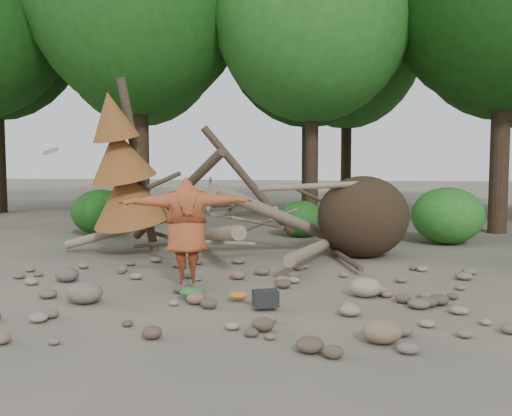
# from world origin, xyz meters

# --- Properties ---
(ground) EXTENTS (120.00, 120.00, 0.00)m
(ground) POSITION_xyz_m (0.00, 0.00, 0.00)
(ground) COLOR #514C44
(ground) RESTS_ON ground
(deadfall_pile) EXTENTS (8.55, 5.24, 3.30)m
(deadfall_pile) POSITION_xyz_m (2.02, 4.24, 0.95)
(deadfall_pile) COLOR #332619
(deadfall_pile) RESTS_ON ground
(dead_conifer) EXTENTS (2.06, 2.16, 4.35)m
(dead_conifer) POSITION_xyz_m (-3.12, 3.37, 2.11)
(dead_conifer) COLOR #4C3F30
(dead_conifer) RESTS_ON ground
(forest_backdrop) EXTENTS (33.68, 19.18, 15.68)m
(forest_backdrop) POSITION_xyz_m (-1.01, 13.89, 8.87)
(forest_backdrop) COLOR #38281C
(forest_backdrop) RESTS_ON ground
(bush_left) EXTENTS (1.80, 1.80, 1.44)m
(bush_left) POSITION_xyz_m (-5.50, 7.20, 0.72)
(bush_left) COLOR #1A5316
(bush_left) RESTS_ON ground
(bush_mid) EXTENTS (1.40, 1.40, 1.12)m
(bush_mid) POSITION_xyz_m (0.80, 7.80, 0.56)
(bush_mid) COLOR #246A1E
(bush_mid) RESTS_ON ground
(bush_right) EXTENTS (2.00, 2.00, 1.60)m
(bush_right) POSITION_xyz_m (5.00, 7.00, 0.80)
(bush_right) COLOR #2E7D27
(bush_right) RESTS_ON ground
(frisbee_thrower) EXTENTS (3.75, 1.43, 2.51)m
(frisbee_thrower) POSITION_xyz_m (-0.65, 0.34, 1.06)
(frisbee_thrower) COLOR #9D4323
(frisbee_thrower) RESTS_ON ground
(backpack) EXTENTS (0.46, 0.39, 0.26)m
(backpack) POSITION_xyz_m (1.01, -0.98, 0.13)
(backpack) COLOR black
(backpack) RESTS_ON ground
(cloth_green) EXTENTS (0.43, 0.36, 0.16)m
(cloth_green) POSITION_xyz_m (-0.31, -0.52, 0.08)
(cloth_green) COLOR #2E6829
(cloth_green) RESTS_ON ground
(cloth_orange) EXTENTS (0.33, 0.27, 0.12)m
(cloth_orange) POSITION_xyz_m (0.49, -0.52, 0.06)
(cloth_orange) COLOR #C26521
(cloth_orange) RESTS_ON ground
(boulder_front_left) EXTENTS (0.60, 0.54, 0.36)m
(boulder_front_left) POSITION_xyz_m (-1.98, -1.05, 0.18)
(boulder_front_left) COLOR #6D655B
(boulder_front_left) RESTS_ON ground
(boulder_front_right) EXTENTS (0.51, 0.46, 0.31)m
(boulder_front_right) POSITION_xyz_m (2.73, -2.34, 0.15)
(boulder_front_right) COLOR #7D674E
(boulder_front_right) RESTS_ON ground
(boulder_mid_right) EXTENTS (0.55, 0.50, 0.33)m
(boulder_mid_right) POSITION_xyz_m (2.58, 0.18, 0.17)
(boulder_mid_right) COLOR gray
(boulder_mid_right) RESTS_ON ground
(boulder_mid_left) EXTENTS (0.46, 0.41, 0.27)m
(boulder_mid_left) POSITION_xyz_m (-3.10, 0.47, 0.14)
(boulder_mid_left) COLOR #5E554F
(boulder_mid_left) RESTS_ON ground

